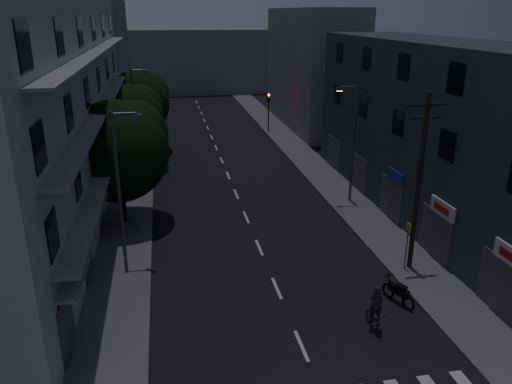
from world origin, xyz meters
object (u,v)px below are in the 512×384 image
object	(u,v)px
motorcycle	(398,293)
cyclist	(375,315)
utility_pole	(419,180)
bus_stop_sign	(408,237)

from	to	relation	value
motorcycle	cyclist	world-z (taller)	cyclist
utility_pole	cyclist	bearing A→B (deg)	-130.44
bus_stop_sign	cyclist	bearing A→B (deg)	-128.68
cyclist	utility_pole	bearing A→B (deg)	50.48
bus_stop_sign	cyclist	xyz separation A→B (m)	(-3.57, -4.46, -1.19)
utility_pole	motorcycle	xyz separation A→B (m)	(-2.00, -2.86, -4.36)
bus_stop_sign	motorcycle	bearing A→B (deg)	-121.34
utility_pole	cyclist	world-z (taller)	utility_pole
motorcycle	cyclist	bearing A→B (deg)	-158.08
cyclist	motorcycle	bearing A→B (deg)	43.02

